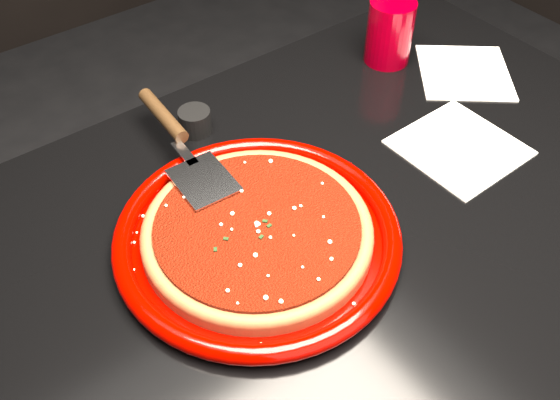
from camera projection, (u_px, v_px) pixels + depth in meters
The scene contains 12 objects.
table at pixel (317, 366), 1.12m from camera, with size 1.20×0.80×0.75m, color black.
plate at pixel (258, 236), 0.82m from camera, with size 0.38×0.38×0.03m, color #7D0200.
pizza_crust at pixel (257, 233), 0.82m from camera, with size 0.31×0.31×0.02m, color brown.
pizza_crust_rim at pixel (257, 230), 0.82m from camera, with size 0.31×0.31×0.02m, color brown.
pizza_sauce at pixel (257, 227), 0.81m from camera, with size 0.27×0.27×0.01m, color #631407.
parmesan_dusting at pixel (257, 223), 0.81m from camera, with size 0.26×0.26×0.01m, color #FFF3C7, non-canonical shape.
basil_flecks at pixel (257, 224), 0.81m from camera, with size 0.24×0.24×0.00m, color black, non-canonical shape.
pizza_server at pixel (182, 143), 0.91m from camera, with size 0.09×0.31×0.02m, color silver, non-canonical shape.
cup at pixel (390, 32), 1.10m from camera, with size 0.08×0.08×0.11m, color #90000F.
napkin_a at pixel (459, 147), 0.97m from camera, with size 0.17×0.17×0.00m, color white.
napkin_b at pixel (464, 72), 1.11m from camera, with size 0.15×0.17×0.00m, color white.
ramekin at pixel (195, 121), 0.98m from camera, with size 0.05×0.05×0.04m, color black.
Camera 1 is at (-0.39, -0.41, 1.39)m, focal length 40.00 mm.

